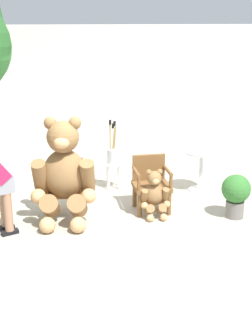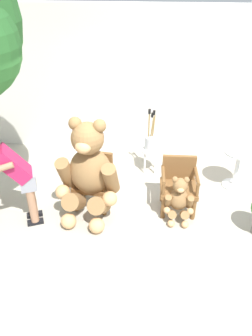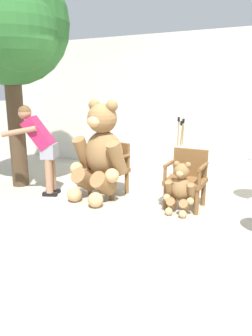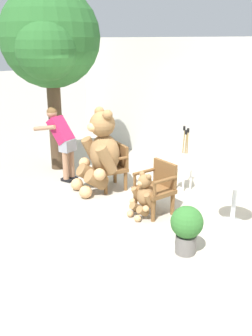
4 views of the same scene
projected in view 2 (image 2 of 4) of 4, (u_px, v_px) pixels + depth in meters
The scene contains 10 objects.
ground_plane at pixel (133, 224), 4.99m from camera, with size 60.00×60.00×0.00m, color #A8A091.
back_wall at pixel (144, 84), 6.25m from camera, with size 10.00×0.16×2.80m, color silver.
wooden_chair_left at pixel (94, 179), 5.19m from camera, with size 0.62×0.59×0.86m.
wooden_chair_right at pixel (179, 183), 5.08m from camera, with size 0.58×0.54×0.86m.
teddy_bear_large at pixel (89, 171), 4.80m from camera, with size 0.96×0.95×1.58m.
teddy_bear_small at pixel (179, 199), 4.90m from camera, with size 0.45×0.43×0.75m.
person_visitor at pixel (16, 173), 4.55m from camera, with size 0.74×0.68×1.49m.
white_stool at pixel (150, 154), 6.06m from camera, with size 0.34×0.34×0.46m.
brush_bucket at pixel (151, 141), 5.92m from camera, with size 0.22×0.22×0.78m.
round_side_table at pixel (238, 164), 5.59m from camera, with size 0.56×0.56×0.72m.
Camera 2 is at (0.27, -3.75, 3.39)m, focal length 35.00 mm.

